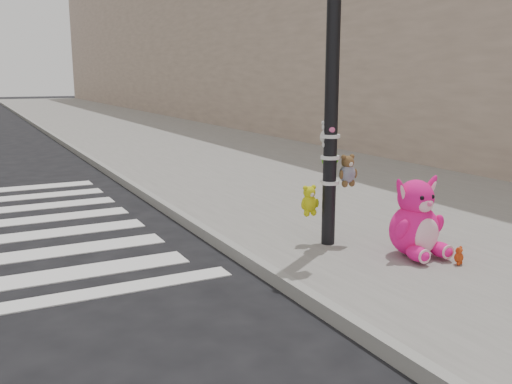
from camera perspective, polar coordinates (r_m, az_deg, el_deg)
ground at (r=4.44m, az=-8.43°, el=-17.29°), size 120.00×120.00×0.00m
sidewalk_near at (r=15.18m, az=-2.81°, el=3.75°), size 7.00×80.00×0.14m
curb_edge at (r=14.12m, az=-15.68°, el=2.75°), size 0.12×80.00×0.15m
bld_near at (r=26.59m, az=-0.95°, el=17.77°), size 5.00×60.00×10.00m
signal_pole at (r=6.71m, az=7.57°, el=8.76°), size 0.68×0.48×4.00m
pink_bunny at (r=6.61m, az=15.71°, el=-3.03°), size 0.65×0.67×0.92m
red_teddy at (r=6.51m, az=19.63°, el=-6.01°), size 0.16×0.13×0.20m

